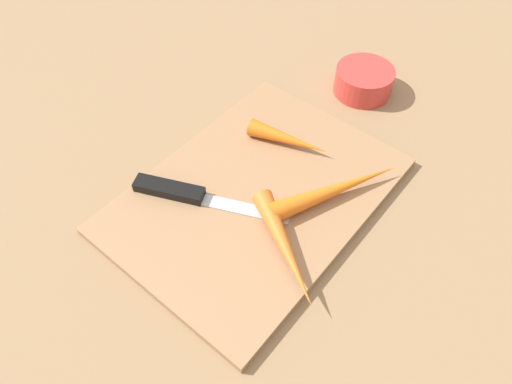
# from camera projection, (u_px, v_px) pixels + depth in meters

# --- Properties ---
(ground_plane) EXTENTS (1.40, 1.40, 0.00)m
(ground_plane) POSITION_uv_depth(u_px,v_px,m) (256.00, 198.00, 0.61)
(ground_plane) COLOR #8C6D4C
(cutting_board) EXTENTS (0.36, 0.26, 0.01)m
(cutting_board) POSITION_uv_depth(u_px,v_px,m) (256.00, 195.00, 0.60)
(cutting_board) COLOR #99704C
(cutting_board) RESTS_ON ground_plane
(knife) EXTENTS (0.10, 0.19, 0.01)m
(knife) POSITION_uv_depth(u_px,v_px,m) (179.00, 192.00, 0.59)
(knife) COLOR #B7B7BC
(knife) RESTS_ON cutting_board
(carrot_longest) EXTENTS (0.17, 0.10, 0.03)m
(carrot_longest) POSITION_uv_depth(u_px,v_px,m) (335.00, 190.00, 0.58)
(carrot_longest) COLOR orange
(carrot_longest) RESTS_ON cutting_board
(carrot_medium) EXTENTS (0.10, 0.14, 0.03)m
(carrot_medium) POSITION_uv_depth(u_px,v_px,m) (285.00, 247.00, 0.53)
(carrot_medium) COLOR orange
(carrot_medium) RESTS_ON cutting_board
(carrot_shortest) EXTENTS (0.05, 0.12, 0.02)m
(carrot_shortest) POSITION_uv_depth(u_px,v_px,m) (288.00, 139.00, 0.64)
(carrot_shortest) COLOR orange
(carrot_shortest) RESTS_ON cutting_board
(small_bowl) EXTENTS (0.09, 0.09, 0.04)m
(small_bowl) POSITION_uv_depth(u_px,v_px,m) (364.00, 81.00, 0.72)
(small_bowl) COLOR red
(small_bowl) RESTS_ON ground_plane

